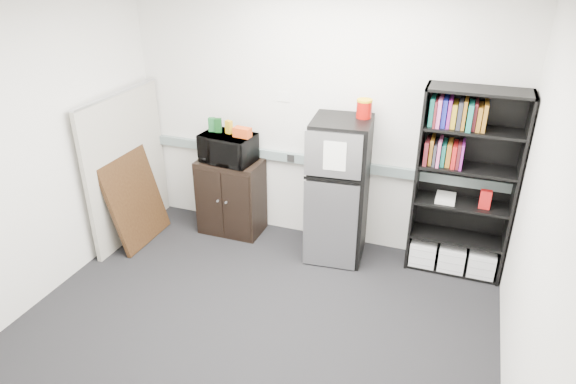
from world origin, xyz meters
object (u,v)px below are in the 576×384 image
(microwave, at_px, (228,148))
(bookshelf, at_px, (464,187))
(refrigerator, at_px, (339,191))
(cubicle_partition, at_px, (127,166))
(cabinet, at_px, (231,196))

(microwave, bearing_deg, bookshelf, 7.55)
(microwave, height_order, refrigerator, refrigerator)
(microwave, relative_size, refrigerator, 0.37)
(cubicle_partition, distance_m, refrigerator, 2.28)
(cubicle_partition, bearing_deg, microwave, 21.75)
(cubicle_partition, xyz_separation_m, refrigerator, (2.26, 0.34, -0.07))
(bookshelf, height_order, microwave, bookshelf)
(bookshelf, xyz_separation_m, microwave, (-2.41, -0.08, 0.10))
(bookshelf, height_order, cabinet, bookshelf)
(microwave, bearing_deg, refrigerator, 2.68)
(bookshelf, distance_m, refrigerator, 1.19)
(bookshelf, relative_size, microwave, 3.33)
(cubicle_partition, relative_size, cabinet, 1.89)
(bookshelf, bearing_deg, cabinet, -178.47)
(bookshelf, xyz_separation_m, cabinet, (-2.41, -0.06, -0.48))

